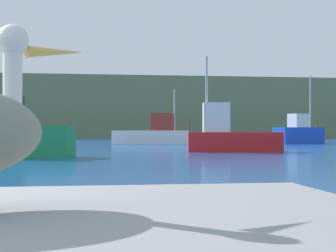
{
  "coord_description": "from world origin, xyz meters",
  "views": [
    {
      "loc": [
        2.11,
        -3.26,
        1.17
      ],
      "look_at": [
        5.05,
        16.62,
        1.31
      ],
      "focal_mm": 57.66,
      "sensor_mm": 36.0,
      "label": 1
    }
  ],
  "objects_px": {
    "fishing_boat_red": "(230,136)",
    "fishing_boat_white": "(154,134)",
    "fishing_boat_blue": "(299,133)",
    "fishing_boat_green": "(12,134)"
  },
  "relations": [
    {
      "from": "fishing_boat_red",
      "to": "fishing_boat_white",
      "type": "relative_size",
      "value": 0.8
    },
    {
      "from": "fishing_boat_blue",
      "to": "fishing_boat_green",
      "type": "xyz_separation_m",
      "value": [
        -20.69,
        -19.45,
        0.1
      ]
    },
    {
      "from": "fishing_boat_blue",
      "to": "fishing_boat_red",
      "type": "bearing_deg",
      "value": -146.81
    },
    {
      "from": "fishing_boat_green",
      "to": "fishing_boat_white",
      "type": "distance_m",
      "value": 20.56
    },
    {
      "from": "fishing_boat_green",
      "to": "fishing_boat_white",
      "type": "bearing_deg",
      "value": -100.27
    },
    {
      "from": "fishing_boat_blue",
      "to": "fishing_boat_green",
      "type": "relative_size",
      "value": 1.15
    },
    {
      "from": "fishing_boat_blue",
      "to": "fishing_boat_red",
      "type": "xyz_separation_m",
      "value": [
        -10.06,
        -15.4,
        -0.06
      ]
    },
    {
      "from": "fishing_boat_blue",
      "to": "fishing_boat_red",
      "type": "relative_size",
      "value": 1.14
    },
    {
      "from": "fishing_boat_blue",
      "to": "fishing_boat_white",
      "type": "relative_size",
      "value": 0.92
    },
    {
      "from": "fishing_boat_blue",
      "to": "fishing_boat_red",
      "type": "height_order",
      "value": "fishing_boat_blue"
    }
  ]
}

